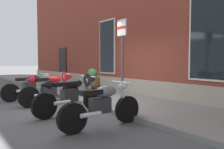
# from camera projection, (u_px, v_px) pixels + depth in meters

# --- Properties ---
(ground_plane) EXTENTS (140.00, 140.00, 0.00)m
(ground_plane) POSITION_uv_depth(u_px,v_px,m) (85.00, 106.00, 7.08)
(ground_plane) COLOR #4C4C4F
(sidewalk) EXTENTS (31.37, 2.66, 0.13)m
(sidewalk) POSITION_uv_depth(u_px,v_px,m) (118.00, 100.00, 7.86)
(sidewalk) COLOR slate
(sidewalk) RESTS_ON ground_plane
(brick_pub_facade) EXTENTS (25.37, 5.67, 7.52)m
(brick_pub_facade) POSITION_uv_depth(u_px,v_px,m) (191.00, 9.00, 10.08)
(brick_pub_facade) COLOR brown
(brick_pub_facade) RESTS_ON ground_plane
(motorcycle_black_naked) EXTENTS (0.66, 2.12, 0.95)m
(motorcycle_black_naked) POSITION_uv_depth(u_px,v_px,m) (31.00, 87.00, 8.30)
(motorcycle_black_naked) COLOR black
(motorcycle_black_naked) RESTS_ON ground_plane
(motorcycle_red_sport) EXTENTS (0.62, 2.05, 1.08)m
(motorcycle_red_sport) POSITION_uv_depth(u_px,v_px,m) (53.00, 87.00, 7.28)
(motorcycle_red_sport) COLOR black
(motorcycle_red_sport) RESTS_ON ground_plane
(motorcycle_black_sport) EXTENTS (0.65, 2.19, 1.06)m
(motorcycle_black_sport) POSITION_uv_depth(u_px,v_px,m) (74.00, 92.00, 6.04)
(motorcycle_black_sport) COLOR black
(motorcycle_black_sport) RESTS_ON ground_plane
(motorcycle_grey_naked) EXTENTS (0.62, 2.02, 0.96)m
(motorcycle_grey_naked) POSITION_uv_depth(u_px,v_px,m) (103.00, 105.00, 4.74)
(motorcycle_grey_naked) COLOR black
(motorcycle_grey_naked) RESTS_ON ground_plane
(parking_sign) EXTENTS (0.36, 0.07, 2.46)m
(parking_sign) POSITION_uv_depth(u_px,v_px,m) (122.00, 50.00, 6.21)
(parking_sign) COLOR #4C4C51
(parking_sign) RESTS_ON sidewalk
(barrel_planter) EXTENTS (0.62, 0.62, 1.01)m
(barrel_planter) POSITION_uv_depth(u_px,v_px,m) (93.00, 83.00, 8.86)
(barrel_planter) COLOR brown
(barrel_planter) RESTS_ON sidewalk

